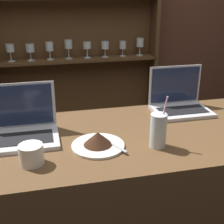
% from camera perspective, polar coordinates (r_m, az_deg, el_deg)
% --- Properties ---
extents(bar_counter, '(2.07, 0.67, 0.95)m').
position_cam_1_polar(bar_counter, '(1.69, 4.88, -18.52)').
color(bar_counter, brown).
rests_on(bar_counter, ground_plane).
extents(back_wall, '(7.00, 0.06, 2.70)m').
position_cam_1_polar(back_wall, '(2.64, -3.98, 17.18)').
color(back_wall, brown).
rests_on(back_wall, ground_plane).
extents(back_shelf, '(1.30, 0.18, 1.86)m').
position_cam_1_polar(back_shelf, '(2.60, -6.05, 8.60)').
color(back_shelf, brown).
rests_on(back_shelf, ground_plane).
extents(laptop_near, '(0.34, 0.23, 0.23)m').
position_cam_1_polar(laptop_near, '(1.41, -16.77, -2.73)').
color(laptop_near, silver).
rests_on(laptop_near, bar_counter).
extents(laptop_far, '(0.29, 0.21, 0.23)m').
position_cam_1_polar(laptop_far, '(1.69, 12.16, 1.93)').
color(laptop_far, silver).
rests_on(laptop_far, bar_counter).
extents(cake_plate, '(0.22, 0.22, 0.07)m').
position_cam_1_polar(cake_plate, '(1.29, -2.57, -5.35)').
color(cake_plate, silver).
rests_on(cake_plate, bar_counter).
extents(water_glass, '(0.07, 0.07, 0.22)m').
position_cam_1_polar(water_glass, '(1.28, 8.46, -3.35)').
color(water_glass, silver).
rests_on(water_glass, bar_counter).
extents(coffee_cup, '(0.09, 0.09, 0.08)m').
position_cam_1_polar(coffee_cup, '(1.20, -14.54, -7.53)').
color(coffee_cup, silver).
rests_on(coffee_cup, bar_counter).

